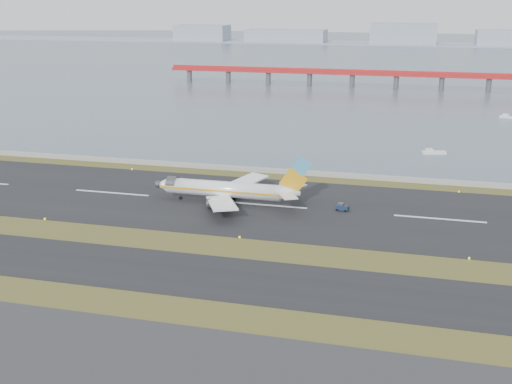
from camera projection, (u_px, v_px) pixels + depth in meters
ground at (229, 251)px, 124.59m from camera, size 1000.00×1000.00×0.00m
taxiway_strip at (209, 276)px, 113.46m from camera, size 1000.00×18.00×0.10m
runway_strip at (265, 205)px, 152.38m from camera, size 1000.00×45.00×0.10m
seawall at (291, 172)px, 180.06m from camera, size 1000.00×2.50×1.00m
bay_water at (384, 56)px, 550.92m from camera, size 1400.00×800.00×1.30m
red_pier at (397, 75)px, 349.39m from camera, size 260.00×5.00×10.20m
far_shoreline at (407, 38)px, 694.19m from camera, size 1400.00×80.00×60.50m
airliner at (229, 190)px, 152.82m from camera, size 38.52×32.89×12.80m
pushback_tug at (342, 207)px, 148.23m from camera, size 3.10×2.14×1.83m
workboat_near at (433, 152)px, 202.73m from camera, size 7.77×4.22×1.80m
workboat_far at (509, 117)px, 263.04m from camera, size 8.03×5.40×1.87m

